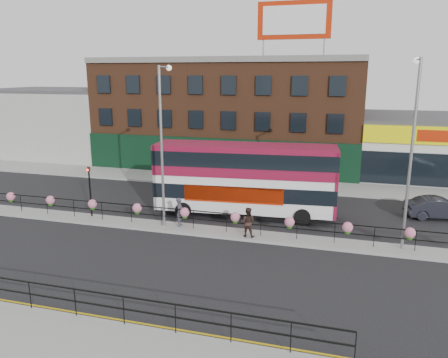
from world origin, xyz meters
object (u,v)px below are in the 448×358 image
(double_decker_bus, at_px, (245,172))
(lamp_column_east, at_px, (412,139))
(pedestrian_a, at_px, (180,212))
(car, at_px, (440,208))
(lamp_column_west, at_px, (163,133))
(pedestrian_b, at_px, (248,222))

(double_decker_bus, height_order, lamp_column_east, lamp_column_east)
(double_decker_bus, relative_size, pedestrian_a, 6.74)
(double_decker_bus, distance_m, lamp_column_east, 10.20)
(car, bearing_deg, lamp_column_east, 144.01)
(double_decker_bus, relative_size, lamp_column_west, 1.25)
(pedestrian_b, xyz_separation_m, lamp_column_east, (8.08, 0.78, 4.86))
(car, relative_size, lamp_column_west, 0.47)
(car, distance_m, lamp_column_east, 8.44)
(lamp_column_west, bearing_deg, pedestrian_a, -2.55)
(car, xyz_separation_m, pedestrian_b, (-10.91, -6.82, 0.31))
(double_decker_bus, bearing_deg, pedestrian_a, -132.35)
(pedestrian_b, height_order, lamp_column_east, lamp_column_east)
(car, height_order, pedestrian_b, pedestrian_b)
(double_decker_bus, relative_size, lamp_column_east, 1.21)
(double_decker_bus, height_order, pedestrian_b, double_decker_bus)
(car, relative_size, lamp_column_east, 0.45)
(pedestrian_a, bearing_deg, lamp_column_east, -92.88)
(pedestrian_a, height_order, pedestrian_b, pedestrian_a)
(pedestrian_a, xyz_separation_m, pedestrian_b, (4.25, -0.59, -0.02))
(pedestrian_a, relative_size, lamp_column_west, 0.19)
(lamp_column_west, bearing_deg, double_decker_bus, 39.87)
(lamp_column_east, bearing_deg, pedestrian_b, -174.48)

